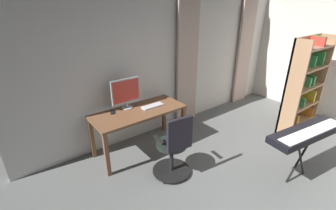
% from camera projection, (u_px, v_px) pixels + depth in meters
% --- Properties ---
extents(back_room_partition, '(5.81, 0.10, 2.75)m').
position_uv_depth(back_room_partition, '(170.00, 57.00, 4.45)').
color(back_room_partition, silver).
rests_on(back_room_partition, ground).
extents(curtain_left_panel, '(0.48, 0.06, 2.42)m').
position_uv_depth(curtain_left_panel, '(244.00, 53.00, 5.61)').
color(curtain_left_panel, '#C3AB9D').
rests_on(curtain_left_panel, ground).
extents(curtain_right_panel, '(0.50, 0.06, 2.42)m').
position_uv_depth(curtain_right_panel, '(187.00, 64.00, 4.62)').
color(curtain_right_panel, '#C3AB9D').
rests_on(curtain_right_panel, ground).
extents(desk, '(1.50, 0.65, 0.74)m').
position_uv_depth(desk, '(139.00, 116.00, 3.85)').
color(desk, brown).
rests_on(desk, ground).
extents(office_chair, '(0.56, 0.56, 1.00)m').
position_uv_depth(office_chair, '(174.00, 149.00, 3.33)').
color(office_chair, black).
rests_on(office_chair, ground).
extents(computer_monitor, '(0.50, 0.18, 0.50)m').
position_uv_depth(computer_monitor, '(126.00, 92.00, 3.80)').
color(computer_monitor, '#B7BCC1').
rests_on(computer_monitor, desk).
extents(computer_keyboard, '(0.37, 0.13, 0.02)m').
position_uv_depth(computer_keyboard, '(152.00, 106.00, 3.94)').
color(computer_keyboard, silver).
rests_on(computer_keyboard, desk).
extents(cell_phone_by_monitor, '(0.12, 0.16, 0.01)m').
position_uv_depth(cell_phone_by_monitor, '(113.00, 112.00, 3.75)').
color(cell_phone_by_monitor, black).
rests_on(cell_phone_by_monitor, desk).
extents(bookshelf, '(0.94, 0.30, 1.80)m').
position_uv_depth(bookshelf, '(302.00, 86.00, 4.41)').
color(bookshelf, tan).
rests_on(bookshelf, ground).
extents(piano_keyboard, '(1.27, 0.49, 0.82)m').
position_uv_depth(piano_keyboard, '(307.00, 133.00, 3.15)').
color(piano_keyboard, black).
rests_on(piano_keyboard, ground).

